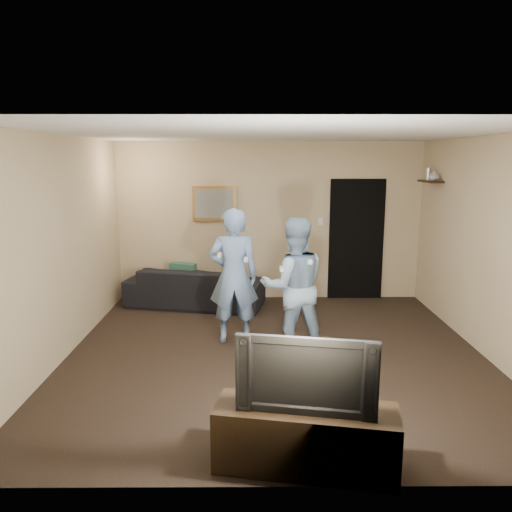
{
  "coord_description": "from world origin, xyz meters",
  "views": [
    {
      "loc": [
        -0.27,
        -5.71,
        2.33
      ],
      "look_at": [
        -0.23,
        0.3,
        1.15
      ],
      "focal_mm": 35.0,
      "sensor_mm": 36.0,
      "label": 1
    }
  ],
  "objects_px": {
    "sofa": "(195,287)",
    "television": "(307,371)",
    "wii_player_left": "(234,276)",
    "tv_console": "(306,438)",
    "wii_player_right": "(294,287)"
  },
  "relations": [
    {
      "from": "sofa",
      "to": "television",
      "type": "distance_m",
      "value": 4.52
    },
    {
      "from": "wii_player_left",
      "to": "tv_console",
      "type": "bearing_deg",
      "value": -76.67
    },
    {
      "from": "sofa",
      "to": "wii_player_left",
      "type": "xyz_separation_m",
      "value": [
        0.68,
        -1.58,
        0.55
      ]
    },
    {
      "from": "wii_player_left",
      "to": "wii_player_right",
      "type": "distance_m",
      "value": 0.84
    },
    {
      "from": "sofa",
      "to": "tv_console",
      "type": "height_order",
      "value": "sofa"
    },
    {
      "from": "tv_console",
      "to": "wii_player_right",
      "type": "xyz_separation_m",
      "value": [
        0.09,
        2.31,
        0.58
      ]
    },
    {
      "from": "television",
      "to": "wii_player_right",
      "type": "bearing_deg",
      "value": 98.14
    },
    {
      "from": "sofa",
      "to": "tv_console",
      "type": "relative_size",
      "value": 1.56
    },
    {
      "from": "sofa",
      "to": "wii_player_right",
      "type": "height_order",
      "value": "wii_player_right"
    },
    {
      "from": "sofa",
      "to": "wii_player_right",
      "type": "xyz_separation_m",
      "value": [
        1.41,
        -1.98,
        0.52
      ]
    },
    {
      "from": "tv_console",
      "to": "wii_player_left",
      "type": "distance_m",
      "value": 2.86
    },
    {
      "from": "wii_player_left",
      "to": "wii_player_right",
      "type": "bearing_deg",
      "value": -28.83
    },
    {
      "from": "tv_console",
      "to": "wii_player_left",
      "type": "height_order",
      "value": "wii_player_left"
    },
    {
      "from": "wii_player_left",
      "to": "wii_player_right",
      "type": "xyz_separation_m",
      "value": [
        0.73,
        -0.4,
        -0.04
      ]
    },
    {
      "from": "television",
      "to": "wii_player_right",
      "type": "relative_size",
      "value": 0.62
    }
  ]
}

